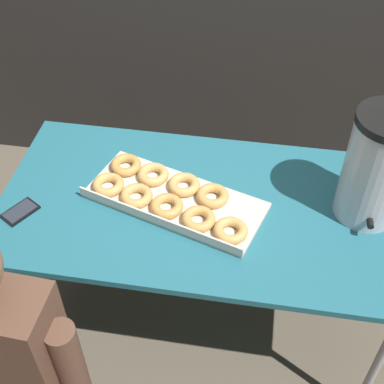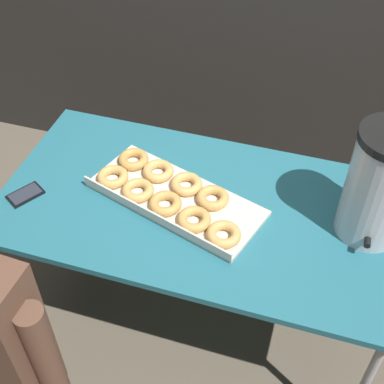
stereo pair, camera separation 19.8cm
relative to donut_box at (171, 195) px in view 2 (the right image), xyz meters
The scene contains 5 objects.
ground_plane 0.79m from the donut_box, ahead, with size 12.00×12.00×0.00m, color brown.
folding_table 0.13m from the donut_box, ahead, with size 1.52×0.80×0.76m.
donut_box is the anchor object (origin of this frame).
coffee_urn 0.75m from the donut_box, ahead, with size 0.24×0.27×0.46m.
cell_phone 0.56m from the donut_box, 165.01° to the right, with size 0.13×0.15×0.01m.
Camera 2 is at (0.39, -1.34, 2.21)m, focal length 50.00 mm.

